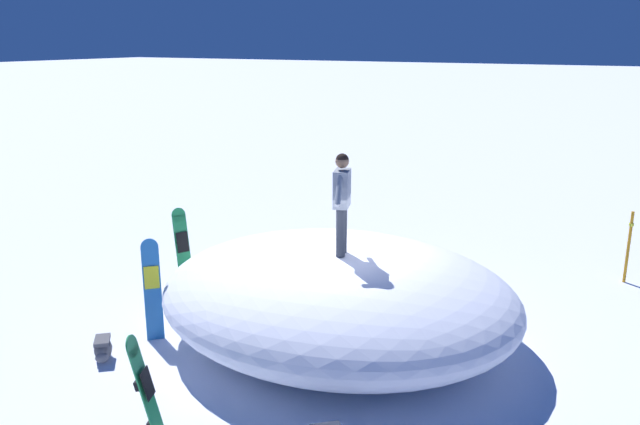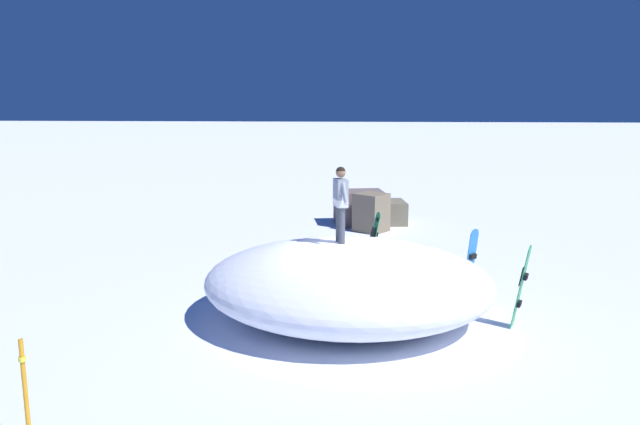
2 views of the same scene
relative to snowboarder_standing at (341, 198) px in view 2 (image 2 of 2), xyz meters
name	(u,v)px [view 2 (image 2 of 2)]	position (x,y,z in m)	size (l,w,h in m)	color
ground	(357,321)	(0.34, 0.37, -2.51)	(240.00, 240.00, 0.00)	white
snow_mound	(348,282)	(0.20, 0.17, -1.72)	(5.96, 5.15, 1.58)	white
snowboarder_standing	(341,198)	(0.00, 0.00, 0.00)	(0.95, 0.38, 1.58)	#333842
snowboard_primary_upright	(373,240)	(-3.59, 0.70, -1.70)	(0.39, 0.45, 1.58)	#1E8C47
snowboard_secondary_upright	(522,285)	(0.48, 3.62, -1.62)	(0.37, 0.38, 1.73)	#1E8C47
snowboard_tertiary_upright	(470,264)	(-1.15, 2.88, -1.64)	(0.35, 0.36, 1.69)	#2672BF
backpack_near	(469,281)	(-2.14, 3.05, -2.33)	(0.62, 0.57, 0.35)	#4C4C51
backpack_far	(299,269)	(-2.67, -1.18, -2.28)	(0.57, 0.61, 0.46)	#1E2333
trail_marker_pole	(25,390)	(5.31, -3.82, -1.72)	(0.10, 0.10, 1.49)	orange
rock_outcrop	(369,210)	(-9.48, 0.59, -1.93)	(3.02, 2.76, 1.33)	#73654F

